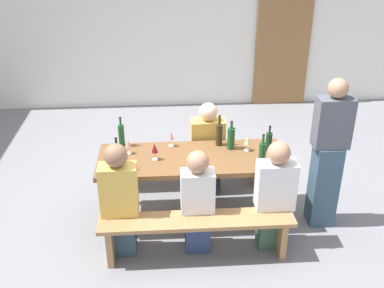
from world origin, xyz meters
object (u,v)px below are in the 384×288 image
object	(u,v)px
wine_bottle_2	(231,138)
tasting_table	(192,164)
wooden_door	(283,44)
wine_glass_3	(171,136)
seated_guest_far_0	(208,151)
wine_glass_1	(155,149)
wine_glass_0	(128,144)
bench_near	(197,227)
seated_guest_near_1	(198,203)
bench_far	(188,160)
wine_bottle_3	(262,153)
wine_bottle_5	(269,141)
wine_glass_2	(247,141)
standing_host	(328,157)
seated_guest_near_0	(120,202)
wine_bottle_0	(219,134)
wine_bottle_1	(117,158)
wine_bottle_4	(121,135)
seated_guest_near_2	(275,197)

from	to	relation	value
wine_bottle_2	tasting_table	bearing A→B (deg)	-159.16
wooden_door	wine_bottle_2	size ratio (longest dim) A/B	6.58
wine_glass_3	seated_guest_far_0	bearing A→B (deg)	30.81
wine_glass_1	wooden_door	bearing A→B (deg)	57.21
wine_glass_3	wine_glass_0	bearing A→B (deg)	-162.51
wooden_door	bench_near	distance (m)	4.36
bench_near	seated_guest_near_1	xyz separation A→B (m)	(0.02, 0.15, 0.18)
bench_far	wine_glass_0	xyz separation A→B (m)	(-0.66, -0.55, 0.51)
wine_bottle_3	wine_glass_0	bearing A→B (deg)	166.42
tasting_table	wine_bottle_2	bearing A→B (deg)	20.84
wine_bottle_5	wine_glass_0	xyz separation A→B (m)	(-1.48, 0.03, 0.01)
wine_bottle_5	wine_glass_2	size ratio (longest dim) A/B	1.75
wooden_door	wine_glass_1	xyz separation A→B (m)	(-2.12, -3.30, -0.17)
wine_bottle_3	wine_glass_2	world-z (taller)	wine_bottle_3
wine_bottle_3	wine_bottle_5	distance (m)	0.33
seated_guest_near_1	standing_host	world-z (taller)	standing_host
wine_bottle_5	wine_glass_3	size ratio (longest dim) A/B	1.58
seated_guest_near_0	standing_host	distance (m)	2.14
wine_bottle_3	bench_near	bearing A→B (deg)	-146.15
seated_guest_near_1	wine_bottle_5	bearing A→B (deg)	-52.92
tasting_table	wine_glass_1	xyz separation A→B (m)	(-0.38, -0.03, 0.21)
wooden_door	wine_glass_0	size ratio (longest dim) A/B	13.03
bench_near	wine_bottle_0	bearing A→B (deg)	71.32
wooden_door	bench_far	world-z (taller)	wooden_door
wine_bottle_0	wine_glass_0	size ratio (longest dim) A/B	2.15
wine_bottle_1	wine_bottle_2	bearing A→B (deg)	18.00
wine_bottle_2	wine_glass_2	world-z (taller)	wine_bottle_2
bench_near	wine_bottle_5	size ratio (longest dim) A/B	6.46
wine_bottle_5	wine_bottle_1	bearing A→B (deg)	-168.86
wine_bottle_3	wine_bottle_4	size ratio (longest dim) A/B	0.99
bench_near	seated_guest_far_0	size ratio (longest dim) A/B	1.63
seated_guest_far_0	wine_bottle_0	bearing A→B (deg)	19.80
bench_far	seated_guest_near_0	xyz separation A→B (m)	(-0.72, -1.18, 0.22)
wine_glass_0	seated_guest_near_2	size ratio (longest dim) A/B	0.14
wine_bottle_5	seated_guest_far_0	world-z (taller)	seated_guest_far_0
wine_bottle_3	standing_host	distance (m)	0.69
seated_guest_near_1	seated_guest_far_0	xyz separation A→B (m)	(0.20, 1.03, 0.01)
wine_bottle_0	wine_bottle_5	world-z (taller)	wine_bottle_0
tasting_table	wine_bottle_4	size ratio (longest dim) A/B	5.74
wine_glass_3	wine_bottle_5	bearing A→B (deg)	-9.49
bench_near	wine_glass_3	distance (m)	1.09
bench_near	standing_host	size ratio (longest dim) A/B	1.13
tasting_table	wine_glass_1	bearing A→B (deg)	-175.50
wine_bottle_0	wine_glass_0	world-z (taller)	wine_bottle_0
bench_near	wine_bottle_0	size ratio (longest dim) A/B	5.33
bench_near	wine_bottle_5	world-z (taller)	wine_bottle_5
wine_bottle_1	wine_bottle_5	world-z (taller)	wine_bottle_1
tasting_table	wine_glass_3	distance (m)	0.40
wine_bottle_5	seated_guest_near_2	world-z (taller)	seated_guest_near_2
wine_glass_1	seated_guest_far_0	world-z (taller)	seated_guest_far_0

